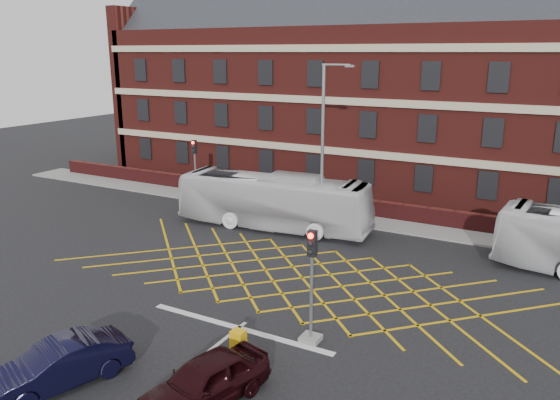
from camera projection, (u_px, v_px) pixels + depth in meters
The scene contains 14 objects.
ground at pixel (282, 294), 23.92m from camera, with size 120.00×120.00×0.00m, color black.
victorian_building at pixel (426, 86), 40.37m from camera, with size 51.00×12.17×20.40m.
boundary_wall at pixel (379, 209), 34.78m from camera, with size 56.00×0.50×1.10m, color #481313.
far_pavement at pixel (373, 221), 34.06m from camera, with size 60.00×3.00×0.12m, color slate.
box_junction_hatching at pixel (302, 278), 25.61m from camera, with size 11.50×0.12×0.02m, color #CC990C.
stop_line at pixel (239, 328), 20.95m from camera, with size 8.00×0.30×0.02m, color silver.
bus_left at pixel (273, 201), 32.54m from camera, with size 2.76×11.80×3.29m, color silver.
car_navy at pixel (59, 365), 17.20m from camera, with size 1.55×4.44×1.46m, color black.
car_maroon at pixel (205, 381), 16.32m from camera, with size 1.73×4.31×1.47m, color black.
traffic_light_near at pixel (311, 297), 19.57m from camera, with size 0.70×0.70×4.27m.
traffic_light_far at pixel (195, 175), 38.84m from camera, with size 0.70×0.70×4.27m.
street_lamp at pixel (323, 176), 31.14m from camera, with size 2.25×1.00×9.65m.
direction_signs at pixel (209, 180), 39.09m from camera, with size 1.10×0.16×2.20m.
utility_cabinet at pixel (238, 344), 18.87m from camera, with size 0.46×0.43×1.00m, color #EEAA0E.
Camera 1 is at (10.47, -19.34, 10.27)m, focal length 35.00 mm.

